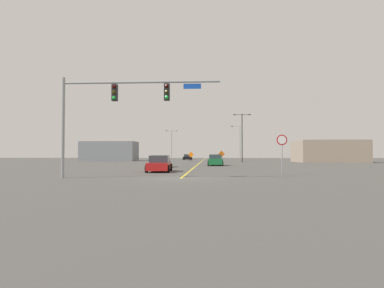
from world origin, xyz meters
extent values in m
plane|color=#4C4947|center=(0.00, 0.00, 0.00)|extent=(196.25, 196.25, 0.00)
cube|color=yellow|center=(0.00, 54.51, 0.00)|extent=(0.16, 109.03, 0.01)
cylinder|color=gray|center=(-7.53, 0.00, 3.20)|extent=(0.20, 0.20, 6.41)
cylinder|color=gray|center=(-2.54, 0.00, 6.04)|extent=(9.97, 0.14, 0.14)
cube|color=black|center=(-4.20, 0.00, 5.39)|extent=(0.34, 0.32, 1.05)
sphere|color=#3A0503|center=(-4.20, -0.17, 5.74)|extent=(0.22, 0.22, 0.22)
sphere|color=#3C3106|center=(-4.20, -0.17, 5.39)|extent=(0.22, 0.22, 0.22)
sphere|color=green|center=(-4.20, -0.17, 5.04)|extent=(0.22, 0.22, 0.22)
cube|color=black|center=(-0.88, 0.00, 5.39)|extent=(0.34, 0.32, 1.05)
sphere|color=#3A0503|center=(-0.88, -0.17, 5.74)|extent=(0.22, 0.22, 0.22)
sphere|color=#3C3106|center=(-0.88, -0.17, 5.39)|extent=(0.22, 0.22, 0.22)
sphere|color=green|center=(-0.88, -0.17, 5.04)|extent=(0.22, 0.22, 0.22)
cube|color=#1447B7|center=(0.71, 0.00, 5.75)|extent=(1.10, 0.03, 0.32)
cylinder|color=gray|center=(6.98, 3.63, 1.07)|extent=(0.07, 0.07, 2.15)
cylinder|color=#B20F14|center=(6.98, 3.63, 2.53)|extent=(0.76, 0.03, 0.76)
cylinder|color=white|center=(6.98, 3.61, 2.53)|extent=(0.61, 0.01, 0.61)
cylinder|color=gray|center=(8.44, 54.64, 3.95)|extent=(0.16, 0.16, 7.91)
cylinder|color=gray|center=(7.55, 54.64, 7.76)|extent=(1.79, 0.08, 0.08)
cube|color=#262628|center=(6.65, 54.64, 7.76)|extent=(0.44, 0.24, 0.14)
cylinder|color=black|center=(7.41, 38.62, 4.32)|extent=(0.16, 0.16, 8.63)
cylinder|color=black|center=(6.74, 38.62, 8.48)|extent=(1.35, 0.08, 0.08)
cube|color=#262628|center=(6.06, 38.62, 8.48)|extent=(0.44, 0.24, 0.14)
cylinder|color=black|center=(8.09, 38.62, 8.48)|extent=(1.35, 0.08, 0.08)
cube|color=#262628|center=(8.76, 38.62, 8.48)|extent=(0.44, 0.24, 0.14)
cylinder|color=gray|center=(-8.99, 70.20, 4.00)|extent=(0.16, 0.16, 8.01)
cylinder|color=gray|center=(-9.67, 70.20, 7.86)|extent=(1.37, 0.08, 0.08)
cube|color=#262628|center=(-10.36, 70.20, 7.86)|extent=(0.44, 0.24, 0.14)
cylinder|color=gray|center=(-8.30, 70.20, 7.86)|extent=(1.37, 0.08, 0.08)
cube|color=#262628|center=(-7.62, 70.20, 7.86)|extent=(0.44, 0.24, 0.14)
cube|color=orange|center=(3.97, 45.72, 1.47)|extent=(1.36, 0.30, 1.38)
cylinder|color=black|center=(3.70, 45.67, 0.38)|extent=(0.05, 0.05, 0.76)
cylinder|color=black|center=(4.23, 45.77, 0.38)|extent=(0.05, 0.05, 0.76)
cube|color=orange|center=(-1.84, 40.57, 1.37)|extent=(1.09, 0.29, 1.11)
cylinder|color=black|center=(-2.05, 40.62, 0.40)|extent=(0.05, 0.05, 0.79)
cylinder|color=black|center=(-1.63, 40.53, 0.40)|extent=(0.05, 0.05, 0.79)
cube|color=black|center=(-3.93, 61.18, 0.49)|extent=(1.95, 3.92, 0.66)
cube|color=#333D47|center=(-3.92, 61.38, 1.10)|extent=(1.71, 1.79, 0.57)
cylinder|color=black|center=(-4.88, 59.85, 0.32)|extent=(0.24, 0.65, 0.64)
cylinder|color=black|center=(-3.03, 59.80, 0.32)|extent=(0.24, 0.65, 0.64)
cylinder|color=black|center=(-4.82, 62.56, 0.32)|extent=(0.24, 0.65, 0.64)
cylinder|color=black|center=(-2.97, 62.52, 0.32)|extent=(0.24, 0.65, 0.64)
cube|color=#196B38|center=(2.45, 22.49, 0.53)|extent=(1.80, 4.49, 0.75)
cube|color=#333D47|center=(2.45, 22.26, 1.17)|extent=(1.60, 2.53, 0.53)
cylinder|color=black|center=(3.34, 24.04, 0.32)|extent=(0.23, 0.64, 0.64)
cylinder|color=black|center=(1.60, 24.06, 0.32)|extent=(0.23, 0.64, 0.64)
cylinder|color=black|center=(3.30, 20.91, 0.32)|extent=(0.23, 0.64, 0.64)
cylinder|color=black|center=(1.56, 20.93, 0.32)|extent=(0.23, 0.64, 0.64)
cube|color=gold|center=(-3.97, 17.21, 0.51)|extent=(2.06, 3.94, 0.71)
cube|color=#333D47|center=(-3.97, 17.40, 1.12)|extent=(1.81, 2.30, 0.50)
cylinder|color=black|center=(-4.88, 15.82, 0.32)|extent=(0.24, 0.65, 0.64)
cylinder|color=black|center=(-2.96, 15.89, 0.32)|extent=(0.24, 0.65, 0.64)
cylinder|color=black|center=(-4.98, 18.53, 0.32)|extent=(0.24, 0.65, 0.64)
cylinder|color=black|center=(-3.05, 18.60, 0.32)|extent=(0.24, 0.65, 0.64)
cube|color=red|center=(-2.52, 7.52, 0.47)|extent=(1.97, 4.41, 0.63)
cube|color=#333D47|center=(-2.53, 7.74, 1.08)|extent=(1.70, 2.51, 0.59)
cylinder|color=black|center=(-3.32, 5.97, 0.32)|extent=(0.25, 0.65, 0.64)
cylinder|color=black|center=(-1.57, 6.05, 0.32)|extent=(0.25, 0.65, 0.64)
cylinder|color=black|center=(-3.47, 8.99, 0.32)|extent=(0.25, 0.65, 0.64)
cylinder|color=black|center=(-1.73, 9.08, 0.32)|extent=(0.25, 0.65, 0.64)
cube|color=gray|center=(22.87, 39.91, 1.94)|extent=(11.31, 8.75, 3.87)
cube|color=gray|center=(-19.91, 49.35, 2.06)|extent=(11.40, 6.12, 4.12)
camera|label=1|loc=(1.87, -20.44, 1.54)|focal=30.89mm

